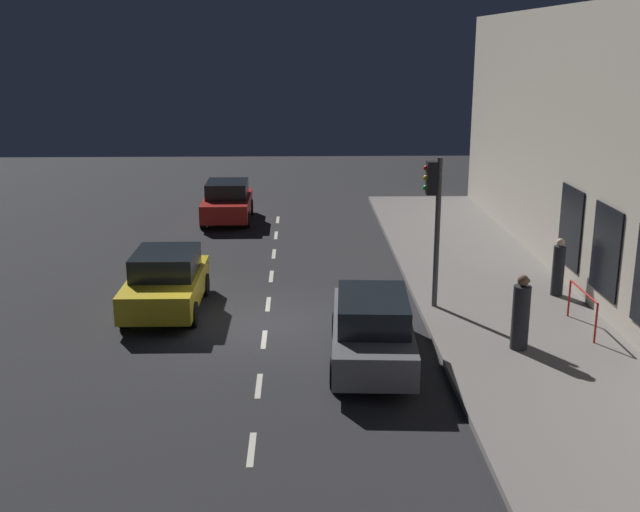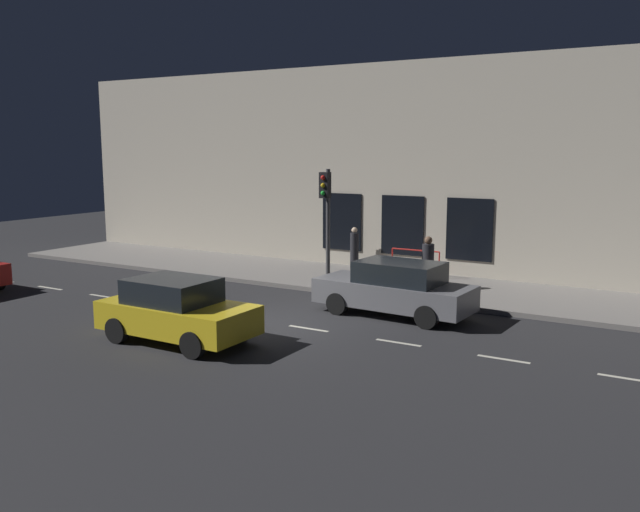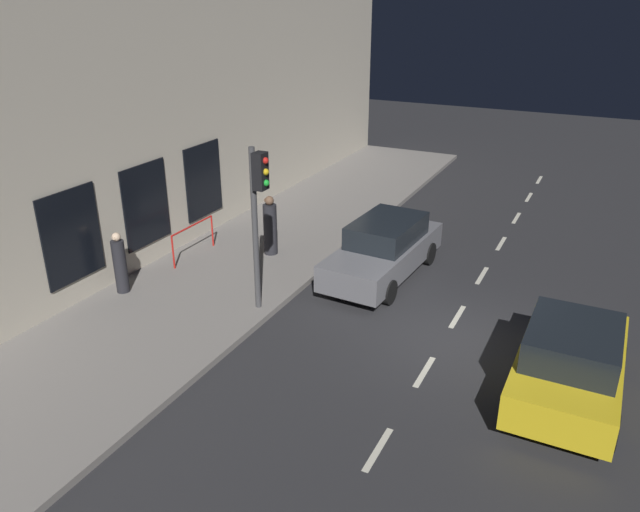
{
  "view_description": "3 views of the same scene",
  "coord_description": "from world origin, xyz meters",
  "px_view_note": "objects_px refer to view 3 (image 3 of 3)",
  "views": [
    {
      "loc": [
        0.86,
        -18.39,
        6.86
      ],
      "look_at": [
        1.37,
        -0.04,
        1.8
      ],
      "focal_mm": 43.57,
      "sensor_mm": 36.0,
      "label": 1
    },
    {
      "loc": [
        -14.8,
        -10.01,
        4.75
      ],
      "look_at": [
        1.84,
        -0.28,
        1.65
      ],
      "focal_mm": 37.68,
      "sensor_mm": 36.0,
      "label": 2
    },
    {
      "loc": [
        -2.82,
        12.1,
        7.21
      ],
      "look_at": [
        2.89,
        0.62,
        1.67
      ],
      "focal_mm": 34.54,
      "sensor_mm": 36.0,
      "label": 3
    }
  ],
  "objects_px": {
    "traffic_light": "(258,201)",
    "parked_car_1": "(384,249)",
    "pedestrian_1": "(270,227)",
    "pedestrian_0": "(120,265)",
    "parked_car_0": "(570,362)"
  },
  "relations": [
    {
      "from": "parked_car_0",
      "to": "pedestrian_1",
      "type": "height_order",
      "value": "pedestrian_1"
    },
    {
      "from": "parked_car_1",
      "to": "pedestrian_1",
      "type": "bearing_deg",
      "value": 8.99
    },
    {
      "from": "parked_car_1",
      "to": "pedestrian_1",
      "type": "relative_size",
      "value": 2.65
    },
    {
      "from": "pedestrian_1",
      "to": "pedestrian_0",
      "type": "bearing_deg",
      "value": 148.45
    },
    {
      "from": "parked_car_0",
      "to": "pedestrian_0",
      "type": "relative_size",
      "value": 2.46
    },
    {
      "from": "parked_car_1",
      "to": "pedestrian_1",
      "type": "xyz_separation_m",
      "value": [
        3.37,
        0.33,
        0.16
      ]
    },
    {
      "from": "parked_car_0",
      "to": "pedestrian_0",
      "type": "distance_m",
      "value": 10.61
    },
    {
      "from": "parked_car_1",
      "to": "pedestrian_1",
      "type": "height_order",
      "value": "pedestrian_1"
    },
    {
      "from": "traffic_light",
      "to": "pedestrian_1",
      "type": "distance_m",
      "value": 3.86
    },
    {
      "from": "parked_car_0",
      "to": "parked_car_1",
      "type": "relative_size",
      "value": 0.85
    },
    {
      "from": "traffic_light",
      "to": "parked_car_1",
      "type": "height_order",
      "value": "traffic_light"
    },
    {
      "from": "parked_car_0",
      "to": "pedestrian_1",
      "type": "xyz_separation_m",
      "value": [
        8.49,
        -3.28,
        0.16
      ]
    },
    {
      "from": "parked_car_0",
      "to": "pedestrian_0",
      "type": "height_order",
      "value": "pedestrian_0"
    },
    {
      "from": "traffic_light",
      "to": "parked_car_0",
      "type": "bearing_deg",
      "value": 177.63
    },
    {
      "from": "traffic_light",
      "to": "parked_car_0",
      "type": "relative_size",
      "value": 1.0
    }
  ]
}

